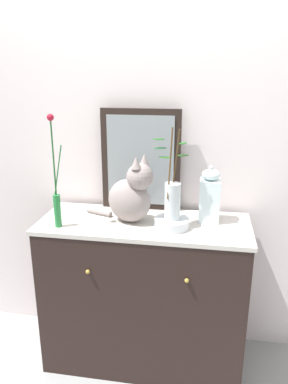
{
  "coord_description": "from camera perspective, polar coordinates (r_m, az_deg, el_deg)",
  "views": [
    {
      "loc": [
        0.33,
        -1.96,
        1.77
      ],
      "look_at": [
        0.0,
        0.0,
        1.12
      ],
      "focal_mm": 35.07,
      "sensor_mm": 36.0,
      "label": 1
    }
  ],
  "objects": [
    {
      "name": "jar_lidded_porcelain",
      "position": [
        2.15,
        9.95,
        -0.64
      ],
      "size": [
        0.11,
        0.11,
        0.33
      ],
      "color": "white",
      "rests_on": "sideboard"
    },
    {
      "name": "sideboard",
      "position": [
        2.37,
        -0.0,
        -15.15
      ],
      "size": [
        1.2,
        0.5,
        0.94
      ],
      "color": "black",
      "rests_on": "ground_plane"
    },
    {
      "name": "vase_glass_clear",
      "position": [
        2.02,
        4.33,
        -0.86
      ],
      "size": [
        0.21,
        0.12,
        0.49
      ],
      "color": "silver",
      "rests_on": "bowl_porcelain"
    },
    {
      "name": "bowl_porcelain",
      "position": [
        2.07,
        4.27,
        -4.74
      ],
      "size": [
        0.19,
        0.19,
        0.05
      ],
      "primitive_type": "cylinder",
      "color": "silver",
      "rests_on": "sideboard"
    },
    {
      "name": "ground_plane",
      "position": [
        2.66,
        0.0,
        -23.7
      ],
      "size": [
        6.0,
        6.0,
        0.0
      ],
      "primitive_type": "plane",
      "color": "gray"
    },
    {
      "name": "mirror_leaning",
      "position": [
        2.27,
        -0.52,
        4.83
      ],
      "size": [
        0.48,
        0.03,
        0.62
      ],
      "color": "black",
      "rests_on": "sideboard"
    },
    {
      "name": "vase_slim_green",
      "position": [
        2.08,
        -13.19,
        -0.43
      ],
      "size": [
        0.07,
        0.04,
        0.62
      ],
      "color": "#257A3A",
      "rests_on": "sideboard"
    },
    {
      "name": "wall_back",
      "position": [
        2.34,
        1.29,
        6.46
      ],
      "size": [
        4.4,
        0.08,
        2.6
      ],
      "primitive_type": "cube",
      "color": "white",
      "rests_on": "ground_plane"
    },
    {
      "name": "cat_sitting",
      "position": [
        2.1,
        -1.95,
        -0.45
      ],
      "size": [
        0.43,
        0.25,
        0.4
      ],
      "color": "gray",
      "rests_on": "sideboard"
    }
  ]
}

